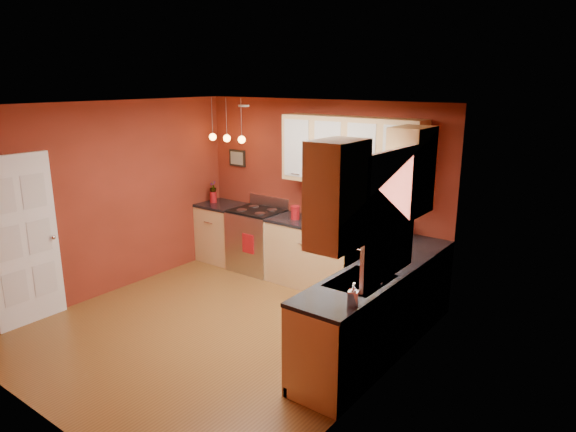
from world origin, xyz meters
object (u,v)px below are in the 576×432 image
Objects in this scene: gas_range at (257,240)px; soap_pump at (354,294)px; red_canister at (295,213)px; coffee_maker at (401,228)px; sink at (361,283)px.

soap_pump reaches higher than gas_range.
red_canister is at bearing 136.30° from soap_pump.
coffee_maker is at bearing 104.30° from soap_pump.
gas_range is 3.56m from soap_pump.
red_canister is at bearing -3.52° from gas_range.
coffee_maker reaches higher than soap_pump.
coffee_maker is (-0.32, 1.61, 0.13)m from sink.
red_canister is 2.90m from soap_pump.
soap_pump is at bearing -67.53° from sink.
red_canister is at bearing -172.98° from coffee_maker.
sink is 3.36× the size of soap_pump.
gas_range is at bearing -175.96° from coffee_maker.
sink reaches higher than soap_pump.
soap_pump is (0.23, -0.55, 0.13)m from sink.
sink is at bearing 112.47° from soap_pump.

